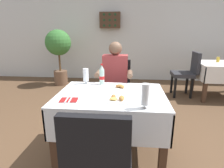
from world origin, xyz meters
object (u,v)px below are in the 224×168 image
plate_near_camera (117,99)px  plate_far_diner (118,88)px  beer_glass_left (145,95)px  napkin_cutlery_set (69,100)px  beer_glass_middle (86,76)px  chair_far_diner_seat (116,88)px  background_dining_table (220,71)px  cola_bottle_primary (102,75)px  background_chair_left (187,71)px  main_dining_table (111,108)px  wall_bottle_rack (110,20)px  chair_near_camera_side (99,161)px  seated_diner_far (115,80)px  potted_plant_corner (59,48)px  background_table_tumbler (218,60)px

plate_near_camera → plate_far_diner: plate_near_camera is taller
beer_glass_left → napkin_cutlery_set: 0.75m
plate_far_diner → beer_glass_middle: (-0.43, 0.19, 0.09)m
chair_far_diner_seat → background_dining_table: size_ratio=1.04×
beer_glass_middle → plate_near_camera: bearing=-51.9°
napkin_cutlery_set → cola_bottle_primary: bearing=67.5°
plate_far_diner → background_chair_left: 2.43m
background_chair_left → cola_bottle_primary: bearing=-131.3°
main_dining_table → wall_bottle_rack: 3.61m
chair_near_camera_side → beer_glass_middle: chair_near_camera_side is taller
seated_diner_far → potted_plant_corner: potted_plant_corner is taller
beer_glass_left → beer_glass_middle: (-0.69, 0.73, -0.02)m
chair_near_camera_side → wall_bottle_rack: 4.42m
chair_near_camera_side → plate_far_diner: chair_near_camera_side is taller
seated_diner_far → chair_far_diner_seat: bearing=82.1°
beer_glass_left → background_chair_left: (1.11, 2.54, -0.32)m
plate_far_diner → napkin_cutlery_set: bearing=-138.2°
napkin_cutlery_set → chair_far_diner_seat: bearing=69.8°
chair_near_camera_side → wall_bottle_rack: bearing=94.9°
plate_far_diner → potted_plant_corner: bearing=123.0°
background_dining_table → chair_near_camera_side: bearing=-125.2°
chair_near_camera_side → seated_diner_far: 1.57m
plate_far_diner → beer_glass_middle: size_ratio=1.30×
cola_bottle_primary → chair_far_diner_seat: bearing=72.6°
potted_plant_corner → wall_bottle_rack: (1.27, 0.62, 0.70)m
beer_glass_middle → napkin_cutlery_set: size_ratio=1.02×
plate_far_diner → main_dining_table: bearing=-110.6°
chair_far_diner_seat → cola_bottle_primary: 0.60m
main_dining_table → chair_near_camera_side: (0.00, -0.84, -0.03)m
cola_bottle_primary → potted_plant_corner: bearing=121.2°
seated_diner_far → napkin_cutlery_set: size_ratio=6.50×
potted_plant_corner → seated_diner_far: bearing=-52.0°
chair_far_diner_seat → background_chair_left: size_ratio=1.00×
main_dining_table → potted_plant_corner: potted_plant_corner is taller
background_table_tumbler → wall_bottle_rack: bearing=155.0°
cola_bottle_primary → potted_plant_corner: (-1.49, 2.45, 0.11)m
main_dining_table → seated_diner_far: (-0.02, 0.73, 0.13)m
background_dining_table → background_table_tumbler: bearing=103.4°
seated_diner_far → napkin_cutlery_set: bearing=-111.5°
plate_near_camera → napkin_cutlery_set: plate_near_camera is taller
background_table_tumbler → potted_plant_corner: size_ratio=0.08×
cola_bottle_primary → background_chair_left: cola_bottle_primary is taller
wall_bottle_rack → beer_glass_middle: bearing=-89.9°
chair_near_camera_side → beer_glass_left: (0.33, 0.47, 0.32)m
plate_far_diner → wall_bottle_rack: 3.40m
plate_far_diner → background_dining_table: bearing=44.2°
beer_glass_middle → background_chair_left: bearing=45.1°
background_table_tumbler → wall_bottle_rack: size_ratio=0.20×
plate_near_camera → beer_glass_left: size_ratio=1.06×
main_dining_table → potted_plant_corner: size_ratio=0.81×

